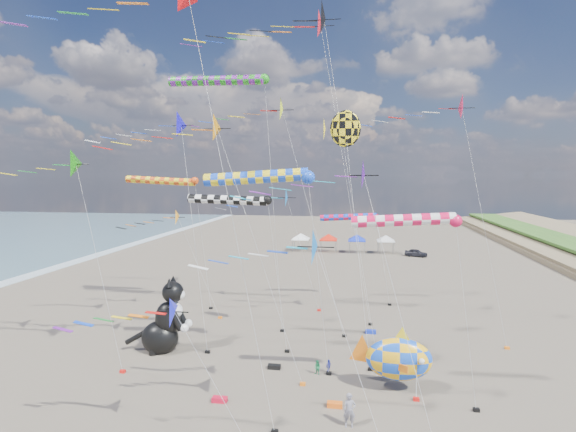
% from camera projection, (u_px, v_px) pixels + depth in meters
% --- Properties ---
extents(delta_kite_0, '(16.82, 2.72, 28.41)m').
position_uv_depth(delta_kite_0, '(310.00, 27.00, 39.58)').
color(delta_kite_0, red).
rests_on(delta_kite_0, ground).
extents(delta_kite_1, '(10.66, 2.07, 12.60)m').
position_uv_depth(delta_kite_1, '(274.00, 200.00, 45.09)').
color(delta_kite_1, blue).
rests_on(delta_kite_1, ground).
extents(delta_kite_2, '(12.55, 1.99, 17.77)m').
position_uv_depth(delta_kite_2, '(214.00, 133.00, 28.73)').
color(delta_kite_2, orange).
rests_on(delta_kite_2, ground).
extents(delta_kite_3, '(14.99, 2.92, 27.25)m').
position_uv_depth(delta_kite_3, '(315.00, 20.00, 34.26)').
color(delta_kite_3, black).
rests_on(delta_kite_3, ground).
extents(delta_kite_4, '(11.49, 2.18, 15.63)m').
position_uv_depth(delta_kite_4, '(58.00, 168.00, 30.57)').
color(delta_kite_4, '#17820F').
rests_on(delta_kite_4, ground).
extents(delta_kite_5, '(10.55, 2.22, 20.12)m').
position_uv_depth(delta_kite_5, '(466.00, 110.00, 34.33)').
color(delta_kite_5, red).
rests_on(delta_kite_5, ground).
extents(delta_kite_6, '(8.23, 1.66, 8.05)m').
position_uv_depth(delta_kite_6, '(184.00, 314.00, 22.31)').
color(delta_kite_6, '#191EDA').
rests_on(delta_kite_6, ground).
extents(delta_kite_7, '(12.89, 2.27, 20.49)m').
position_uv_depth(delta_kite_7, '(281.00, 111.00, 37.22)').
color(delta_kite_7, '#D3EA1E').
rests_on(delta_kite_7, ground).
extents(delta_kite_8, '(10.53, 1.63, 14.58)m').
position_uv_depth(delta_kite_8, '(327.00, 183.00, 21.02)').
color(delta_kite_8, '#4E138B').
rests_on(delta_kite_8, ground).
extents(delta_kite_9, '(9.96, 2.22, 18.73)m').
position_uv_depth(delta_kite_9, '(163.00, 127.00, 33.57)').
color(delta_kite_9, '#170FC6').
rests_on(delta_kite_9, ground).
extents(delta_kite_11, '(9.87, 1.67, 10.65)m').
position_uv_depth(delta_kite_11, '(169.00, 220.00, 42.93)').
color(delta_kite_11, orange).
rests_on(delta_kite_11, ground).
extents(delta_kite_12, '(9.80, 2.02, 11.27)m').
position_uv_depth(delta_kite_12, '(298.00, 255.00, 21.07)').
color(delta_kite_12, blue).
rests_on(delta_kite_12, ground).
extents(windsock_0, '(7.57, 0.69, 9.67)m').
position_uv_depth(windsock_0, '(352.00, 218.00, 47.13)').
color(windsock_0, red).
rests_on(windsock_0, ground).
extents(windsock_1, '(8.95, 0.78, 13.53)m').
position_uv_depth(windsock_1, '(164.00, 181.00, 45.64)').
color(windsock_1, '#DE4612').
rests_on(windsock_1, ground).
extents(windsock_2, '(10.18, 0.87, 22.19)m').
position_uv_depth(windsock_2, '(221.00, 81.00, 38.26)').
color(windsock_2, '#209A1C').
rests_on(windsock_2, ground).
extents(windsock_3, '(8.79, 0.92, 14.02)m').
position_uv_depth(windsock_3, '(263.00, 178.00, 30.38)').
color(windsock_3, blue).
rests_on(windsock_3, ground).
extents(windsock_4, '(7.91, 0.72, 12.17)m').
position_uv_depth(windsock_4, '(233.00, 201.00, 34.38)').
color(windsock_4, black).
rests_on(windsock_4, ground).
extents(windsock_5, '(7.53, 0.72, 11.49)m').
position_uv_depth(windsock_5, '(409.00, 221.00, 25.71)').
color(windsock_5, '#EB104A').
rests_on(windsock_5, ground).
extents(angelfish_kite, '(3.74, 3.02, 18.36)m').
position_uv_depth(angelfish_kite, '(343.00, 131.00, 32.31)').
color(angelfish_kite, yellow).
rests_on(angelfish_kite, ground).
extents(cat_inflatable, '(4.61, 2.66, 5.93)m').
position_uv_depth(cat_inflatable, '(163.00, 314.00, 34.67)').
color(cat_inflatable, black).
rests_on(cat_inflatable, ground).
extents(fish_inflatable, '(5.59, 2.77, 4.27)m').
position_uv_depth(fish_inflatable, '(398.00, 359.00, 28.27)').
color(fish_inflatable, blue).
rests_on(fish_inflatable, ground).
extents(person_adult, '(0.73, 0.52, 1.88)m').
position_uv_depth(person_adult, '(349.00, 410.00, 24.40)').
color(person_adult, gray).
rests_on(person_adult, ground).
extents(child_green, '(0.62, 0.57, 1.01)m').
position_uv_depth(child_green, '(317.00, 368.00, 30.84)').
color(child_green, '#1F8A51').
rests_on(child_green, ground).
extents(child_blue, '(0.50, 0.60, 0.96)m').
position_uv_depth(child_blue, '(329.00, 366.00, 31.12)').
color(child_blue, '#232BA1').
rests_on(child_blue, ground).
extents(kite_bag_0, '(0.90, 0.44, 0.30)m').
position_uv_depth(kite_bag_0, '(335.00, 405.00, 26.56)').
color(kite_bag_0, orange).
rests_on(kite_bag_0, ground).
extents(kite_bag_1, '(0.90, 0.44, 0.30)m').
position_uv_depth(kite_bag_1, '(220.00, 400.00, 27.17)').
color(kite_bag_1, red).
rests_on(kite_bag_1, ground).
extents(kite_bag_2, '(0.90, 0.44, 0.30)m').
position_uv_depth(kite_bag_2, '(371.00, 332.00, 38.94)').
color(kite_bag_2, '#1229B8').
rests_on(kite_bag_2, ground).
extents(kite_bag_3, '(0.90, 0.44, 0.30)m').
position_uv_depth(kite_bag_3, '(274.00, 367.00, 31.82)').
color(kite_bag_3, black).
rests_on(kite_bag_3, ground).
extents(tent_row, '(19.20, 4.20, 3.80)m').
position_uv_depth(tent_row, '(343.00, 235.00, 79.46)').
color(tent_row, white).
rests_on(tent_row, ground).
extents(parked_car, '(4.00, 2.58, 1.27)m').
position_uv_depth(parked_car, '(416.00, 253.00, 75.77)').
color(parked_car, '#26262D').
rests_on(parked_car, ground).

